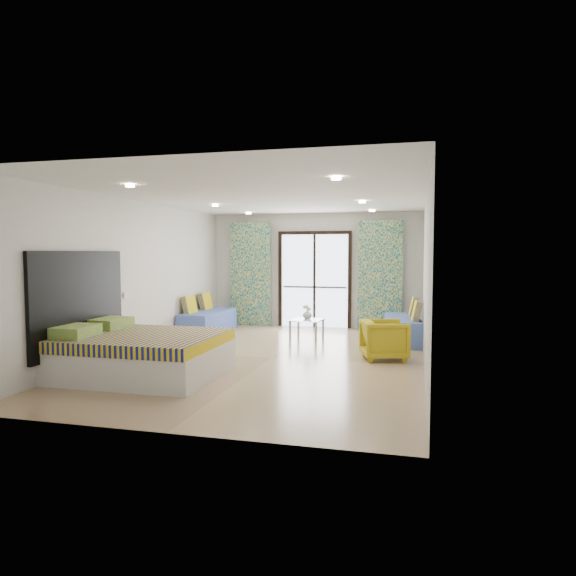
% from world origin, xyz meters
% --- Properties ---
extents(floor, '(5.00, 7.50, 0.01)m').
position_xyz_m(floor, '(0.00, 0.00, 0.00)').
color(floor, tan).
rests_on(floor, ground).
extents(ceiling, '(5.00, 7.50, 0.01)m').
position_xyz_m(ceiling, '(0.00, 0.00, 2.70)').
color(ceiling, silver).
rests_on(ceiling, ground).
extents(wall_back, '(5.00, 0.01, 2.70)m').
position_xyz_m(wall_back, '(0.00, 3.75, 1.35)').
color(wall_back, silver).
rests_on(wall_back, ground).
extents(wall_front, '(5.00, 0.01, 2.70)m').
position_xyz_m(wall_front, '(0.00, -3.75, 1.35)').
color(wall_front, silver).
rests_on(wall_front, ground).
extents(wall_left, '(0.01, 7.50, 2.70)m').
position_xyz_m(wall_left, '(-2.50, 0.00, 1.35)').
color(wall_left, silver).
rests_on(wall_left, ground).
extents(wall_right, '(0.01, 7.50, 2.70)m').
position_xyz_m(wall_right, '(2.50, 0.00, 1.35)').
color(wall_right, silver).
rests_on(wall_right, ground).
extents(balcony_door, '(1.76, 0.08, 2.28)m').
position_xyz_m(balcony_door, '(0.00, 3.72, 1.26)').
color(balcony_door, black).
rests_on(balcony_door, floor).
extents(balcony_rail, '(1.52, 0.03, 0.04)m').
position_xyz_m(balcony_rail, '(0.00, 3.73, 0.95)').
color(balcony_rail, '#595451').
rests_on(balcony_rail, balcony_door).
extents(curtain_left, '(1.00, 0.10, 2.50)m').
position_xyz_m(curtain_left, '(-1.55, 3.57, 1.25)').
color(curtain_left, white).
rests_on(curtain_left, floor).
extents(curtain_right, '(1.00, 0.10, 2.50)m').
position_xyz_m(curtain_right, '(1.55, 3.57, 1.25)').
color(curtain_right, white).
rests_on(curtain_right, floor).
extents(downlight_a, '(0.12, 0.12, 0.02)m').
position_xyz_m(downlight_a, '(-1.40, -2.00, 2.67)').
color(downlight_a, '#FFE0B2').
rests_on(downlight_a, ceiling).
extents(downlight_b, '(0.12, 0.12, 0.02)m').
position_xyz_m(downlight_b, '(1.40, -2.00, 2.67)').
color(downlight_b, '#FFE0B2').
rests_on(downlight_b, ceiling).
extents(downlight_c, '(0.12, 0.12, 0.02)m').
position_xyz_m(downlight_c, '(-1.40, 1.00, 2.67)').
color(downlight_c, '#FFE0B2').
rests_on(downlight_c, ceiling).
extents(downlight_d, '(0.12, 0.12, 0.02)m').
position_xyz_m(downlight_d, '(1.40, 1.00, 2.67)').
color(downlight_d, '#FFE0B2').
rests_on(downlight_d, ceiling).
extents(downlight_e, '(0.12, 0.12, 0.02)m').
position_xyz_m(downlight_e, '(-1.40, 3.00, 2.67)').
color(downlight_e, '#FFE0B2').
rests_on(downlight_e, ceiling).
extents(downlight_f, '(0.12, 0.12, 0.02)m').
position_xyz_m(downlight_f, '(1.40, 3.00, 2.67)').
color(downlight_f, '#FFE0B2').
rests_on(downlight_f, ceiling).
extents(headboard, '(0.06, 2.10, 1.50)m').
position_xyz_m(headboard, '(-2.46, -1.69, 1.05)').
color(headboard, black).
rests_on(headboard, floor).
extents(switch_plate, '(0.02, 0.10, 0.10)m').
position_xyz_m(switch_plate, '(-2.47, -0.44, 1.05)').
color(switch_plate, silver).
rests_on(switch_plate, wall_left).
extents(bed, '(2.21, 1.80, 0.76)m').
position_xyz_m(bed, '(-1.48, -1.69, 0.32)').
color(bed, silver).
rests_on(bed, floor).
extents(daybed_left, '(0.72, 1.76, 0.86)m').
position_xyz_m(daybed_left, '(-2.12, 2.23, 0.27)').
color(daybed_left, '#4962B0').
rests_on(daybed_left, floor).
extents(daybed_right, '(0.81, 1.81, 0.87)m').
position_xyz_m(daybed_right, '(2.12, 2.11, 0.27)').
color(daybed_right, '#4962B0').
rests_on(daybed_right, floor).
extents(coffee_table, '(0.67, 0.67, 0.72)m').
position_xyz_m(coffee_table, '(0.19, 1.95, 0.37)').
color(coffee_table, silver).
rests_on(coffee_table, floor).
extents(vase, '(0.25, 0.25, 0.19)m').
position_xyz_m(vase, '(0.19, 2.03, 0.51)').
color(vase, white).
rests_on(vase, coffee_table).
extents(armchair, '(0.83, 0.86, 0.72)m').
position_xyz_m(armchair, '(1.86, 0.33, 0.36)').
color(armchair, '#B09E16').
rests_on(armchair, floor).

